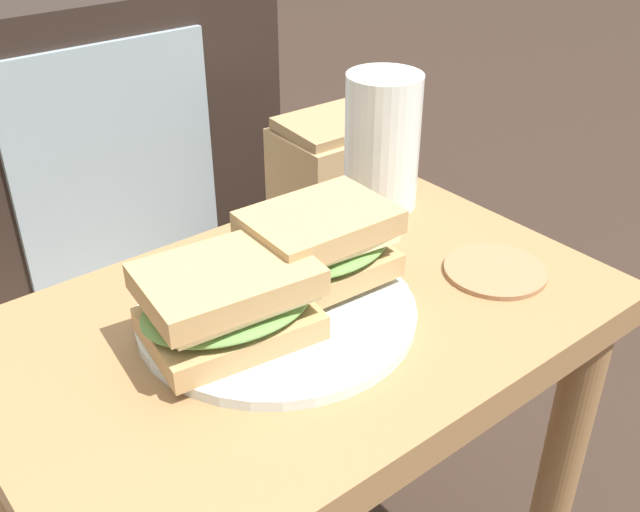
{
  "coord_description": "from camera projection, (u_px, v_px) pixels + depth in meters",
  "views": [
    {
      "loc": [
        -0.33,
        -0.43,
        0.84
      ],
      "look_at": [
        0.02,
        0.0,
        0.51
      ],
      "focal_mm": 41.46,
      "sensor_mm": 36.0,
      "label": 1
    }
  ],
  "objects": [
    {
      "name": "paper_bag",
      "position": [
        336.0,
        218.0,
        1.38
      ],
      "size": [
        0.21,
        0.16,
        0.39
      ],
      "color": "tan",
      "rests_on": "ground"
    },
    {
      "name": "plate",
      "position": [
        277.0,
        311.0,
        0.65
      ],
      "size": [
        0.25,
        0.25,
        0.01
      ],
      "primitive_type": "cylinder",
      "color": "silver",
      "rests_on": "side_table"
    },
    {
      "name": "coaster",
      "position": [
        495.0,
        270.0,
        0.71
      ],
      "size": [
        0.1,
        0.1,
        0.01
      ],
      "primitive_type": "cylinder",
      "color": "#996B47",
      "rests_on": "side_table"
    },
    {
      "name": "side_table",
      "position": [
        305.0,
        387.0,
        0.71
      ],
      "size": [
        0.56,
        0.36,
        0.46
      ],
      "color": "olive",
      "rests_on": "ground"
    },
    {
      "name": "sandwich_front",
      "position": [
        227.0,
        300.0,
        0.6
      ],
      "size": [
        0.16,
        0.12,
        0.07
      ],
      "color": "tan",
      "rests_on": "plate"
    },
    {
      "name": "tv_cabinet",
      "position": [
        8.0,
        152.0,
        1.39
      ],
      "size": [
        0.96,
        0.46,
        0.58
      ],
      "color": "black",
      "rests_on": "ground"
    },
    {
      "name": "sandwich_back",
      "position": [
        319.0,
        244.0,
        0.66
      ],
      "size": [
        0.14,
        0.11,
        0.07
      ],
      "color": "tan",
      "rests_on": "plate"
    },
    {
      "name": "beer_glass",
      "position": [
        382.0,
        144.0,
        0.8
      ],
      "size": [
        0.08,
        0.08,
        0.15
      ],
      "color": "silver",
      "rests_on": "side_table"
    }
  ]
}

